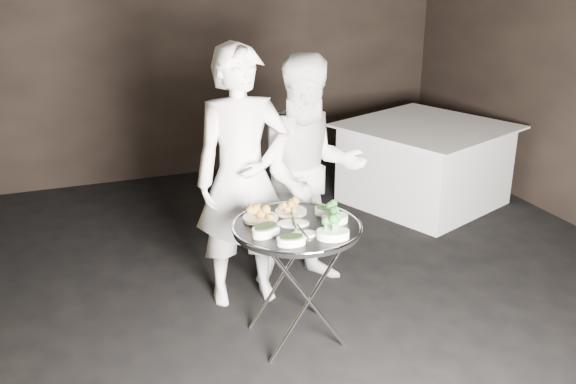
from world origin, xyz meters
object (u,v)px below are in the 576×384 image
object	(u,v)px
waiter_right	(310,173)
dining_table	(424,164)
tray_stand	(297,278)
serving_tray	(297,227)
waiter_left	(243,178)

from	to	relation	value
waiter_right	dining_table	world-z (taller)	waiter_right
tray_stand	dining_table	bearing A→B (deg)	41.15
serving_tray	dining_table	distance (m)	2.76
serving_tray	waiter_left	xyz separation A→B (m)	(-0.15, 0.63, 0.13)
tray_stand	serving_tray	size ratio (longest dim) A/B	0.97
serving_tray	waiter_left	world-z (taller)	waiter_left
dining_table	waiter_right	bearing A→B (deg)	-146.78
tray_stand	serving_tray	world-z (taller)	serving_tray
waiter_left	dining_table	bearing A→B (deg)	31.42
serving_tray	dining_table	bearing A→B (deg)	41.15
waiter_left	waiter_right	bearing A→B (deg)	11.12
serving_tray	waiter_right	bearing A→B (deg)	61.60
waiter_left	waiter_right	xyz separation A→B (m)	(0.52, 0.07, -0.05)
tray_stand	dining_table	distance (m)	2.73
serving_tray	waiter_right	distance (m)	0.80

